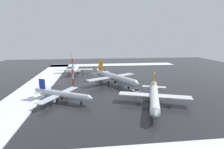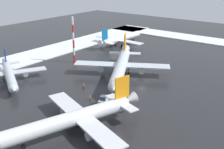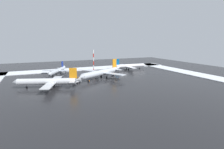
% 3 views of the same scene
% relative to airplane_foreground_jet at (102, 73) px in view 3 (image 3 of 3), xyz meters
% --- Properties ---
extents(ground_plane, '(240.00, 240.00, 0.00)m').
position_rel_airplane_foreground_jet_xyz_m(ground_plane, '(-0.95, 7.58, -3.80)').
color(ground_plane, '#232326').
extents(snow_bank_far, '(152.00, 16.00, 0.38)m').
position_rel_airplane_foreground_jet_xyz_m(snow_bank_far, '(-0.95, -42.42, -3.61)').
color(snow_bank_far, white).
rests_on(snow_bank_far, ground_plane).
extents(snow_bank_left, '(14.00, 116.00, 0.38)m').
position_rel_airplane_foreground_jet_xyz_m(snow_bank_left, '(-67.95, 7.58, -3.61)').
color(snow_bank_left, white).
rests_on(snow_bank_left, ground_plane).
extents(airplane_foreground_jet, '(35.13, 30.03, 11.49)m').
position_rel_airplane_foreground_jet_xyz_m(airplane_foreground_jet, '(0.00, 0.00, 0.00)').
color(airplane_foreground_jet, silver).
rests_on(airplane_foreground_jet, ground_plane).
extents(airplane_far_rear, '(33.76, 28.49, 10.34)m').
position_rel_airplane_foreground_jet_xyz_m(airplane_far_rear, '(33.62, 11.51, -0.38)').
color(airplane_far_rear, silver).
rests_on(airplane_far_rear, ground_plane).
extents(airplane_parked_portside, '(31.15, 25.80, 9.25)m').
position_rel_airplane_foreground_jet_xyz_m(airplane_parked_portside, '(-34.65, -24.86, -0.74)').
color(airplane_parked_portside, white).
rests_on(airplane_parked_portside, ground_plane).
extents(airplane_distant_tail, '(22.28, 26.10, 8.45)m').
position_rel_airplane_foreground_jet_xyz_m(airplane_distant_tail, '(24.95, -25.16, -1.00)').
color(airplane_distant_tail, silver).
rests_on(airplane_distant_tail, ground_plane).
extents(pushback_tug, '(5.10, 3.89, 2.50)m').
position_rel_airplane_foreground_jet_xyz_m(pushback_tug, '(18.76, 7.91, -2.51)').
color(pushback_tug, silver).
rests_on(pushback_tug, ground_plane).
extents(ground_crew_beside_wing, '(0.36, 0.36, 1.71)m').
position_rel_airplane_foreground_jet_xyz_m(ground_crew_beside_wing, '(19.83, 3.94, -2.82)').
color(ground_crew_beside_wing, black).
rests_on(ground_crew_beside_wing, ground_plane).
extents(ground_crew_by_nose_gear, '(0.36, 0.36, 1.71)m').
position_rel_airplane_foreground_jet_xyz_m(ground_crew_by_nose_gear, '(14.72, -3.13, -2.82)').
color(ground_crew_by_nose_gear, black).
rests_on(ground_crew_by_nose_gear, ground_plane).
extents(ground_crew_near_tug, '(0.36, 0.36, 1.71)m').
position_rel_airplane_foreground_jet_xyz_m(ground_crew_near_tug, '(11.04, 8.94, -2.82)').
color(ground_crew_near_tug, black).
rests_on(ground_crew_near_tug, ground_plane).
extents(antenna_mast, '(0.70, 0.70, 17.43)m').
position_rel_airplane_foreground_jet_xyz_m(antenna_mast, '(-2.05, -23.40, 4.92)').
color(antenna_mast, red).
rests_on(antenna_mast, ground_plane).
extents(traffic_cone_near_nose, '(0.36, 0.36, 0.55)m').
position_rel_airplane_foreground_jet_xyz_m(traffic_cone_near_nose, '(-10.55, -8.66, -3.52)').
color(traffic_cone_near_nose, orange).
rests_on(traffic_cone_near_nose, ground_plane).
extents(traffic_cone_mid_line, '(0.36, 0.36, 0.55)m').
position_rel_airplane_foreground_jet_xyz_m(traffic_cone_mid_line, '(-9.11, 7.20, -3.52)').
color(traffic_cone_mid_line, orange).
rests_on(traffic_cone_mid_line, ground_plane).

